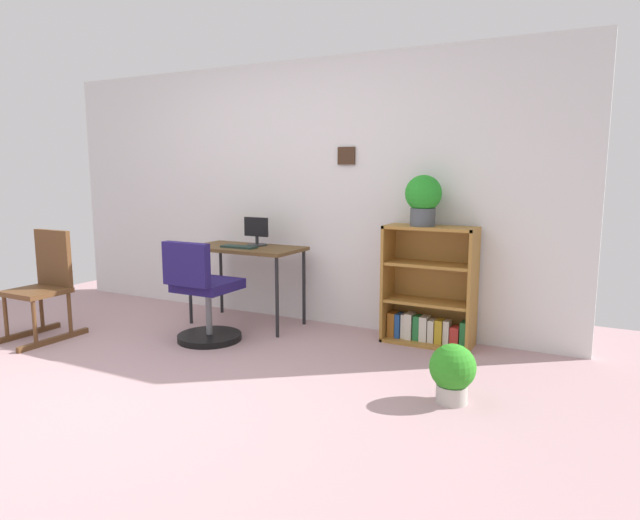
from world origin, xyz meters
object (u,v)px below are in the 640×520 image
desk (246,253)px  keyboard (239,247)px  bookshelf_low (429,293)px  rocking_chair (44,284)px  office_chair (203,299)px  potted_plant_on_shelf (423,198)px  monitor (256,232)px  potted_plant_floor (452,371)px

desk → keyboard: bearing=-95.5°
bookshelf_low → rocking_chair: bearing=-154.8°
desk → office_chair: 0.68m
keyboard → potted_plant_on_shelf: 1.66m
office_chair → potted_plant_on_shelf: size_ratio=2.11×
keyboard → office_chair: size_ratio=0.39×
rocking_chair → bookshelf_low: bearing=25.2°
monitor → office_chair: (-0.03, -0.72, -0.47)m
rocking_chair → potted_plant_floor: size_ratio=2.47×
potted_plant_on_shelf → potted_plant_floor: (0.54, -1.05, -0.97)m
bookshelf_low → monitor: bearing=-175.6°
potted_plant_on_shelf → desk: bearing=-173.8°
desk → bookshelf_low: 1.65m
office_chair → potted_plant_floor: 2.11m
bookshelf_low → potted_plant_on_shelf: size_ratio=2.39×
monitor → bookshelf_low: monitor is taller
office_chair → potted_plant_on_shelf: 1.92m
bookshelf_low → potted_plant_on_shelf: 0.76m
rocking_chair → bookshelf_low: bookshelf_low is taller
desk → rocking_chair: (-1.24, -1.12, -0.20)m
desk → potted_plant_on_shelf: potted_plant_on_shelf is taller
keyboard → rocking_chair: rocking_chair is taller
monitor → potted_plant_floor: size_ratio=0.71×
desk → office_chair: size_ratio=1.20×
office_chair → desk: bearing=91.3°
keyboard → potted_plant_floor: size_ratio=0.90×
keyboard → office_chair: 0.64m
keyboard → rocking_chair: bearing=-140.2°
keyboard → rocking_chair: (-1.23, -1.03, -0.27)m
keyboard → bookshelf_low: bearing=11.0°
monitor → rocking_chair: monitor is taller
keyboard → monitor: bearing=74.9°
desk → rocking_chair: 1.68m
desk → potted_plant_on_shelf: (1.56, 0.17, 0.52)m
desk → keyboard: keyboard is taller
desk → potted_plant_floor: (2.10, -0.88, -0.45)m
monitor → office_chair: 0.86m
bookshelf_low → potted_plant_floor: bearing=-66.4°
keyboard → potted_plant_on_shelf: bearing=9.5°
office_chair → bookshelf_low: bookshelf_low is taller
keyboard → bookshelf_low: 1.69m
desk → potted_plant_floor: bearing=-22.6°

